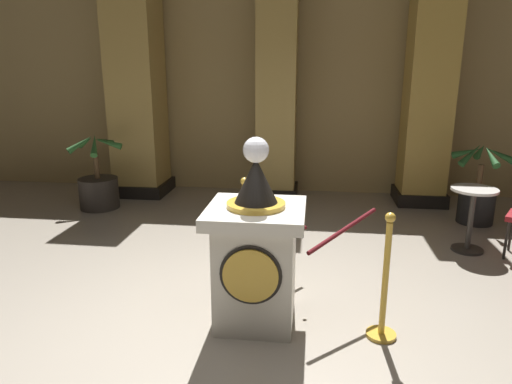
% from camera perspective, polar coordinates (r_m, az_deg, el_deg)
% --- Properties ---
extents(ground_plane, '(11.07, 11.07, 0.00)m').
position_cam_1_polar(ground_plane, '(3.89, -2.99, -17.30)').
color(ground_plane, '#9E9384').
extents(back_wall, '(11.07, 0.16, 3.65)m').
position_cam_1_polar(back_wall, '(7.96, 2.99, 13.24)').
color(back_wall, tan).
rests_on(back_wall, ground_plane).
extents(pedestal_clock, '(0.79, 0.79, 1.58)m').
position_cam_1_polar(pedestal_clock, '(3.79, -0.01, -7.62)').
color(pedestal_clock, beige).
rests_on(pedestal_clock, ground_plane).
extents(stanchion_near, '(0.24, 0.24, 1.05)m').
position_cam_1_polar(stanchion_near, '(3.81, 15.71, -12.26)').
color(stanchion_near, gold).
rests_on(stanchion_near, ground_plane).
extents(stanchion_far, '(0.24, 0.24, 1.01)m').
position_cam_1_polar(stanchion_far, '(4.85, -1.42, -5.77)').
color(stanchion_far, gold).
rests_on(stanchion_far, ground_plane).
extents(velvet_rope, '(1.24, 1.24, 0.22)m').
position_cam_1_polar(velvet_rope, '(4.12, 6.19, -3.26)').
color(velvet_rope, '#591419').
extents(column_left, '(0.92, 0.92, 3.50)m').
position_cam_1_polar(column_left, '(7.92, -14.67, 12.15)').
color(column_left, black).
rests_on(column_left, ground_plane).
extents(column_right, '(0.79, 0.79, 3.50)m').
position_cam_1_polar(column_right, '(7.56, 20.76, 11.55)').
color(column_right, black).
rests_on(column_right, ground_plane).
extents(column_centre_rear, '(0.74, 0.74, 3.50)m').
position_cam_1_polar(column_centre_rear, '(7.39, 2.63, 12.43)').
color(column_centre_rear, black).
rests_on(column_centre_rear, ground_plane).
extents(potted_palm_left, '(0.80, 0.76, 1.20)m').
position_cam_1_polar(potted_palm_left, '(7.40, -19.06, 0.55)').
color(potted_palm_left, '#2D2823').
rests_on(potted_palm_left, ground_plane).
extents(potted_palm_right, '(0.77, 0.78, 1.15)m').
position_cam_1_polar(potted_palm_right, '(7.01, 25.85, -0.68)').
color(potted_palm_right, black).
rests_on(potted_palm_right, ground_plane).
extents(cafe_table, '(0.51, 0.51, 0.76)m').
position_cam_1_polar(cafe_table, '(5.85, 25.34, -2.24)').
color(cafe_table, '#332D28').
rests_on(cafe_table, ground_plane).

